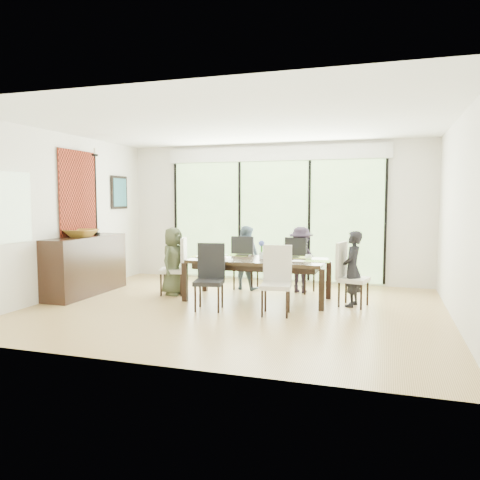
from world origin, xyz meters
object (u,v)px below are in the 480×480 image
(chair_left_end, at_px, (172,266))
(chair_near_right, at_px, (276,280))
(person_left_end, at_px, (173,261))
(laptop, at_px, (206,257))
(chair_near_left, at_px, (209,277))
(cup_c, at_px, (309,257))
(chair_right_end, at_px, (354,274))
(bowl, at_px, (81,233))
(cup_a, at_px, (220,254))
(person_right_end, at_px, (352,269))
(chair_far_right, at_px, (301,264))
(table_top, at_px, (258,261))
(vase, at_px, (262,255))
(cup_b, at_px, (265,257))
(person_far_right, at_px, (301,260))
(chair_far_left, at_px, (246,262))
(sideboard, at_px, (86,265))
(person_far_left, at_px, (246,257))

(chair_left_end, height_order, chair_near_right, same)
(person_left_end, relative_size, laptop, 3.91)
(chair_near_left, relative_size, cup_c, 8.87)
(chair_left_end, xyz_separation_m, chair_right_end, (3.00, 0.00, 0.00))
(chair_near_right, xyz_separation_m, bowl, (-3.42, 0.35, 0.56))
(cup_a, bearing_deg, person_right_end, -3.94)
(chair_far_right, xyz_separation_m, cup_a, (-1.25, -0.70, 0.22))
(chair_near_left, bearing_deg, person_left_end, 128.03)
(table_top, relative_size, chair_near_left, 2.18)
(vase, distance_m, cup_b, 0.18)
(table_top, height_order, chair_left_end, chair_left_end)
(chair_near_right, bearing_deg, vase, 109.26)
(person_far_right, distance_m, bowl, 3.76)
(chair_far_left, height_order, cup_b, chair_far_left)
(chair_far_right, relative_size, vase, 9.17)
(vase, distance_m, bowl, 3.04)
(chair_near_left, height_order, cup_c, chair_near_left)
(chair_left_end, relative_size, cup_c, 8.87)
(person_far_right, xyz_separation_m, cup_b, (-0.40, -0.93, 0.13))
(vase, xyz_separation_m, bowl, (-2.97, -0.57, 0.33))
(chair_near_right, distance_m, bowl, 3.49)
(cup_b, height_order, bowl, bowl)
(chair_near_left, distance_m, person_right_end, 2.16)
(chair_left_end, distance_m, cup_c, 2.31)
(person_left_end, bearing_deg, laptop, -90.17)
(person_left_end, distance_m, bowl, 1.61)
(person_left_end, xyz_separation_m, person_right_end, (2.96, 0.00, 0.00))
(chair_far_right, relative_size, cup_a, 8.87)
(table_top, bearing_deg, cup_b, -33.69)
(chair_near_right, bearing_deg, cup_a, 132.83)
(chair_near_right, height_order, cup_b, chair_near_right)
(person_right_end, relative_size, sideboard, 0.65)
(laptop, height_order, bowl, bowl)
(laptop, height_order, cup_b, cup_b)
(vase, xyz_separation_m, cup_c, (0.75, 0.05, -0.01))
(person_left_end, xyz_separation_m, person_far_left, (1.03, 0.83, 0.00))
(chair_right_end, relative_size, chair_near_left, 1.00)
(chair_left_end, height_order, cup_b, chair_left_end)
(cup_b, xyz_separation_m, bowl, (-3.07, -0.42, 0.35))
(chair_far_left, bearing_deg, laptop, 69.45)
(chair_far_right, distance_m, chair_near_right, 1.72)
(chair_right_end, distance_m, sideboard, 4.44)
(chair_far_right, bearing_deg, sideboard, 37.74)
(table_top, relative_size, cup_a, 19.35)
(person_right_end, distance_m, cup_b, 1.34)
(chair_far_right, relative_size, cup_c, 8.87)
(table_top, bearing_deg, person_far_right, 56.47)
(person_far_left, bearing_deg, chair_left_end, 52.80)
(chair_far_right, height_order, cup_b, chair_far_right)
(chair_far_right, xyz_separation_m, person_right_end, (0.93, -0.85, 0.08))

